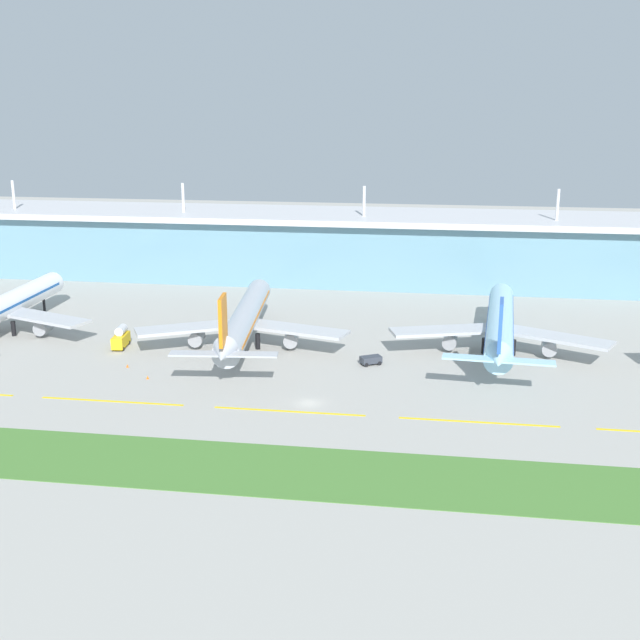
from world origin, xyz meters
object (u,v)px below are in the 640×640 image
object	(u,v)px
airliner_near_middle	(244,320)
safety_cone_nose_front	(148,377)
airliner_far_middle	(500,325)
fuel_truck	(121,338)
airliner_nearest	(2,308)
safety_cone_left_wingtip	(127,366)
pushback_tug	(371,360)

from	to	relation	value
airliner_near_middle	safety_cone_nose_front	size ratio (longest dim) A/B	94.84
airliner_far_middle	safety_cone_nose_front	world-z (taller)	airliner_far_middle
fuel_truck	safety_cone_nose_front	bearing A→B (deg)	-55.59
airliner_nearest	fuel_truck	distance (m)	33.24
safety_cone_left_wingtip	safety_cone_nose_front	size ratio (longest dim) A/B	1.00
airliner_nearest	airliner_near_middle	bearing A→B (deg)	-1.72
airliner_nearest	safety_cone_left_wingtip	distance (m)	44.32
airliner_far_middle	safety_cone_nose_front	size ratio (longest dim) A/B	94.75
fuel_truck	safety_cone_nose_front	distance (m)	24.18
pushback_tug	safety_cone_left_wingtip	bearing A→B (deg)	-169.32
airliner_nearest	safety_cone_nose_front	xyz separation A→B (m)	(45.97, -26.26, -6.10)
pushback_tug	fuel_truck	bearing A→B (deg)	176.14
airliner_near_middle	safety_cone_left_wingtip	distance (m)	28.49
airliner_near_middle	pushback_tug	bearing A→B (deg)	-15.85
safety_cone_nose_front	airliner_nearest	bearing A→B (deg)	150.26
safety_cone_nose_front	fuel_truck	bearing A→B (deg)	124.41
airliner_far_middle	safety_cone_nose_front	bearing A→B (deg)	-158.08
airliner_near_middle	safety_cone_nose_front	bearing A→B (deg)	-120.37
safety_cone_left_wingtip	airliner_nearest	bearing A→B (deg)	153.07
airliner_far_middle	safety_cone_left_wingtip	size ratio (longest dim) A/B	94.75
airliner_near_middle	fuel_truck	world-z (taller)	airliner_near_middle
safety_cone_nose_front	airliner_near_middle	bearing A→B (deg)	59.63
airliner_far_middle	safety_cone_left_wingtip	world-z (taller)	airliner_far_middle
airliner_nearest	airliner_far_middle	bearing A→B (deg)	1.27
airliner_far_middle	pushback_tug	xyz separation A→B (m)	(-27.61, -12.88, -5.35)
airliner_near_middle	pushback_tug	world-z (taller)	airliner_near_middle
airliner_nearest	safety_cone_left_wingtip	world-z (taller)	airliner_nearest
airliner_far_middle	fuel_truck	size ratio (longest dim) A/B	8.90
airliner_nearest	safety_cone_nose_front	size ratio (longest dim) A/B	90.49
fuel_truck	safety_cone_left_wingtip	size ratio (longest dim) A/B	10.64
airliner_near_middle	airliner_far_middle	distance (m)	57.59
airliner_nearest	safety_cone_nose_front	bearing A→B (deg)	-29.74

